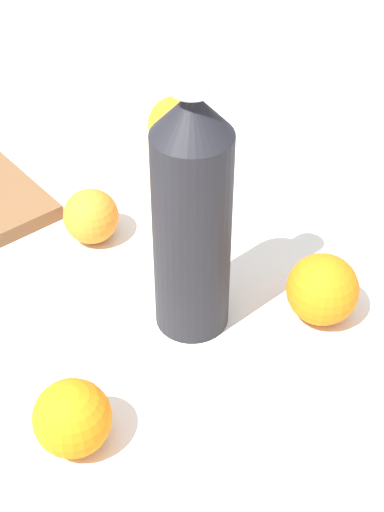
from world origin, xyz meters
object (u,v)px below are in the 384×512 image
(orange_3, at_px, (322,289))
(orange_4, at_px, (176,125))
(orange_0, at_px, (72,418))
(water_bottle, at_px, (192,215))
(orange_1, at_px, (91,216))

(orange_3, xyz_separation_m, orange_4, (-0.07, -0.32, 0.00))
(orange_0, height_order, orange_3, orange_3)
(orange_0, distance_m, orange_3, 0.27)
(orange_3, height_order, orange_4, orange_4)
(orange_0, bearing_deg, water_bottle, -162.26)
(orange_3, bearing_deg, orange_1, -65.63)
(orange_0, bearing_deg, orange_4, -138.40)
(water_bottle, relative_size, orange_0, 4.21)
(water_bottle, distance_m, orange_1, 0.19)
(water_bottle, bearing_deg, orange_0, -145.19)
(orange_3, distance_m, orange_4, 0.33)
(orange_1, xyz_separation_m, orange_4, (-0.18, -0.08, 0.01))
(water_bottle, xyz_separation_m, orange_3, (-0.10, 0.08, -0.09))
(water_bottle, relative_size, orange_1, 4.55)
(orange_3, bearing_deg, water_bottle, -37.11)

